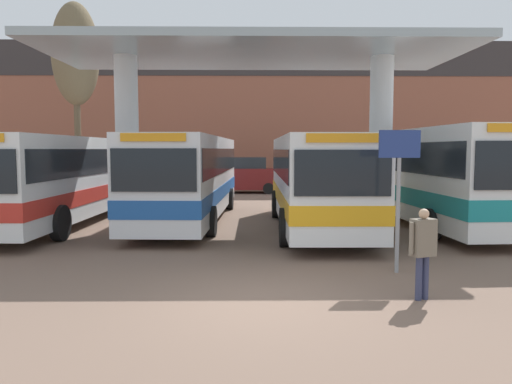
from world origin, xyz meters
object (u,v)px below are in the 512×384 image
object	(u,v)px
transit_bus_center_bay	(190,174)
transit_bus_right_bay	(316,178)
transit_bus_far_right_bay	(426,172)
info_sign_platform	(399,172)
parked_car_street	(247,176)
pedestrian_waiting	(423,244)
transit_bus_left_bay	(66,175)
poplar_tree_behind_left	(75,56)

from	to	relation	value
transit_bus_center_bay	transit_bus_right_bay	bearing A→B (deg)	155.91
transit_bus_right_bay	transit_bus_far_right_bay	bearing A→B (deg)	-161.39
info_sign_platform	parked_car_street	world-z (taller)	info_sign_platform
transit_bus_center_bay	info_sign_platform	distance (m)	10.06
transit_bus_far_right_bay	parked_car_street	distance (m)	14.47
transit_bus_right_bay	info_sign_platform	distance (m)	6.21
pedestrian_waiting	parked_car_street	size ratio (longest dim) A/B	0.38
transit_bus_center_bay	parked_car_street	xyz separation A→B (m)	(2.15, 11.92, -0.69)
transit_bus_far_right_bay	transit_bus_left_bay	bearing A→B (deg)	-3.47
transit_bus_right_bay	info_sign_platform	bearing A→B (deg)	99.75
transit_bus_far_right_bay	info_sign_platform	xyz separation A→B (m)	(-3.27, -7.49, 0.34)
transit_bus_far_right_bay	pedestrian_waiting	distance (m)	10.12
transit_bus_center_bay	info_sign_platform	bearing A→B (deg)	125.89
transit_bus_center_bay	parked_car_street	size ratio (longest dim) A/B	2.82
info_sign_platform	transit_bus_center_bay	bearing A→B (deg)	123.32
transit_bus_left_bay	transit_bus_center_bay	xyz separation A→B (m)	(4.49, 0.75, -0.00)
transit_bus_center_bay	transit_bus_far_right_bay	world-z (taller)	transit_bus_far_right_bay
transit_bus_center_bay	info_sign_platform	xyz separation A→B (m)	(5.52, -8.40, 0.46)
transit_bus_left_bay	poplar_tree_behind_left	size ratio (longest dim) A/B	1.21
transit_bus_right_bay	info_sign_platform	size ratio (longest dim) A/B	3.28
transit_bus_left_bay	transit_bus_center_bay	distance (m)	4.55
transit_bus_center_bay	transit_bus_left_bay	bearing A→B (deg)	12.05
pedestrian_waiting	poplar_tree_behind_left	size ratio (longest dim) A/B	0.17
info_sign_platform	pedestrian_waiting	world-z (taller)	info_sign_platform
transit_bus_center_bay	info_sign_platform	world-z (taller)	transit_bus_center_bay
transit_bus_center_bay	pedestrian_waiting	size ratio (longest dim) A/B	7.32
info_sign_platform	pedestrian_waiting	size ratio (longest dim) A/B	1.89
transit_bus_left_bay	info_sign_platform	size ratio (longest dim) A/B	3.83
transit_bus_right_bay	poplar_tree_behind_left	size ratio (longest dim) A/B	1.03
pedestrian_waiting	parked_car_street	bearing A→B (deg)	76.48
transit_bus_right_bay	transit_bus_far_right_bay	size ratio (longest dim) A/B	0.86
transit_bus_left_bay	transit_bus_far_right_bay	world-z (taller)	transit_bus_far_right_bay
transit_bus_right_bay	poplar_tree_behind_left	world-z (taller)	poplar_tree_behind_left
pedestrian_waiting	poplar_tree_behind_left	distance (m)	21.19
transit_bus_left_bay	pedestrian_waiting	xyz separation A→B (m)	(9.87, -9.66, -0.76)
poplar_tree_behind_left	parked_car_street	distance (m)	12.05
poplar_tree_behind_left	parked_car_street	bearing A→B (deg)	34.56
transit_bus_center_bay	transit_bus_right_bay	world-z (taller)	transit_bus_center_bay
transit_bus_right_bay	parked_car_street	size ratio (longest dim) A/B	2.38
info_sign_platform	poplar_tree_behind_left	distance (m)	19.39
transit_bus_center_bay	transit_bus_far_right_bay	size ratio (longest dim) A/B	1.02
transit_bus_center_bay	poplar_tree_behind_left	bearing A→B (deg)	-41.25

